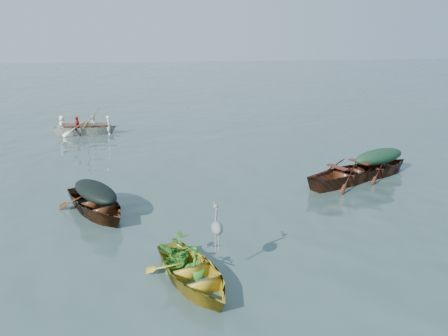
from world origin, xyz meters
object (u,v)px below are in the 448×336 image
(rowed_boat, at_px, (87,134))
(heron, at_px, (217,235))
(yellow_dinghy, at_px, (193,284))
(dark_covered_boat, at_px, (97,214))
(green_tarp_boat, at_px, (377,175))
(open_wooden_boat, at_px, (347,183))

(rowed_boat, distance_m, heron, 14.37)
(yellow_dinghy, xyz_separation_m, dark_covered_boat, (-2.11, 3.87, 0.00))
(dark_covered_boat, bearing_deg, green_tarp_boat, -17.52)
(heron, bearing_deg, yellow_dinghy, -174.81)
(green_tarp_boat, relative_size, open_wooden_boat, 0.91)
(green_tarp_boat, height_order, rowed_boat, rowed_boat)
(green_tarp_boat, height_order, open_wooden_boat, open_wooden_boat)
(yellow_dinghy, bearing_deg, heron, 5.19)
(dark_covered_boat, height_order, green_tarp_boat, dark_covered_boat)
(dark_covered_boat, xyz_separation_m, green_tarp_boat, (9.02, 1.67, 0.00))
(dark_covered_boat, distance_m, rowed_boat, 10.22)
(yellow_dinghy, distance_m, heron, 1.04)
(heron, bearing_deg, dark_covered_boat, 107.49)
(green_tarp_boat, xyz_separation_m, heron, (-6.41, -5.32, 0.88))
(open_wooden_boat, bearing_deg, dark_covered_boat, 73.97)
(yellow_dinghy, relative_size, open_wooden_boat, 0.71)
(rowed_boat, bearing_deg, open_wooden_boat, -131.54)
(yellow_dinghy, height_order, open_wooden_boat, open_wooden_boat)
(dark_covered_boat, height_order, open_wooden_boat, open_wooden_boat)
(open_wooden_boat, height_order, heron, heron)
(yellow_dinghy, height_order, green_tarp_boat, green_tarp_boat)
(dark_covered_boat, xyz_separation_m, open_wooden_boat, (7.68, 1.13, 0.00))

